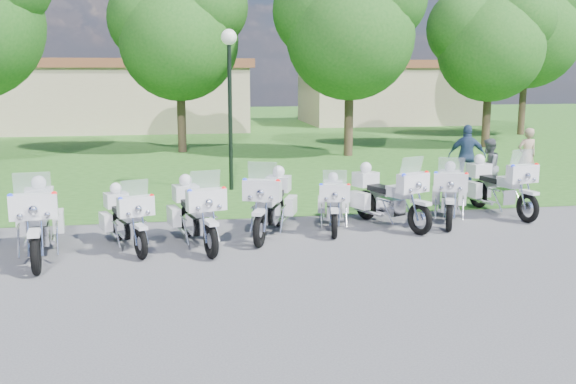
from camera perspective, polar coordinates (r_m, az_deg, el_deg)
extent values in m
plane|color=#4D4D52|center=(12.46, 4.76, -5.19)|extent=(100.00, 100.00, 0.00)
cube|color=#2A5A1C|center=(38.86, -5.34, 5.61)|extent=(100.00, 48.00, 0.01)
torus|color=black|center=(11.67, -21.51, -5.18)|extent=(0.24, 0.74, 0.72)
torus|color=black|center=(13.45, -21.03, -3.11)|extent=(0.24, 0.74, 0.72)
cube|color=silver|center=(11.56, -21.64, -3.40)|extent=(0.26, 0.50, 0.08)
cube|color=silver|center=(11.74, -21.69, -1.19)|extent=(0.81, 0.36, 0.43)
cube|color=silver|center=(11.74, -21.80, 0.68)|extent=(0.62, 0.21, 0.41)
sphere|color=red|center=(11.62, -20.08, -0.17)|extent=(0.10, 0.10, 0.10)
sphere|color=#1426E5|center=(11.67, -23.47, -0.36)|extent=(0.10, 0.10, 0.10)
cube|color=silver|center=(12.55, -21.29, -3.47)|extent=(0.45, 0.65, 0.37)
cube|color=silver|center=(12.22, -21.47, -2.04)|extent=(0.42, 0.60, 0.24)
cube|color=black|center=(12.79, -21.31, -1.58)|extent=(0.46, 0.71, 0.13)
cube|color=silver|center=(13.24, -19.72, -2.42)|extent=(0.27, 0.58, 0.39)
cube|color=silver|center=(13.28, -22.52, -2.57)|extent=(0.27, 0.58, 0.39)
cube|color=silver|center=(13.35, -21.20, -0.42)|extent=(0.57, 0.50, 0.35)
sphere|color=silver|center=(13.31, -21.29, 0.77)|extent=(0.28, 0.28, 0.28)
torus|color=black|center=(12.07, -12.95, -4.47)|extent=(0.32, 0.61, 0.61)
torus|color=black|center=(13.51, -14.88, -2.93)|extent=(0.32, 0.61, 0.61)
cube|color=silver|center=(11.97, -12.99, -3.02)|extent=(0.29, 0.43, 0.06)
cube|color=silver|center=(12.11, -13.37, -1.24)|extent=(0.69, 0.43, 0.36)
cube|color=silver|center=(12.11, -13.51, 0.28)|extent=(0.52, 0.28, 0.34)
sphere|color=red|center=(12.11, -12.02, -0.35)|extent=(0.08, 0.08, 0.08)
sphere|color=#1426E5|center=(11.95, -14.67, -0.62)|extent=(0.08, 0.08, 0.08)
cube|color=silver|center=(12.78, -14.02, -3.17)|extent=(0.46, 0.58, 0.31)
cube|color=silver|center=(12.50, -13.81, -1.96)|extent=(0.44, 0.54, 0.20)
cube|color=black|center=(12.97, -14.41, -1.62)|extent=(0.48, 0.64, 0.11)
cube|color=silver|center=(13.42, -13.64, -2.29)|extent=(0.32, 0.50, 0.33)
cube|color=silver|center=(13.29, -15.90, -2.53)|extent=(0.32, 0.50, 0.33)
cube|color=silver|center=(13.43, -15.02, -0.68)|extent=(0.53, 0.49, 0.29)
sphere|color=silver|center=(13.38, -15.07, 0.31)|extent=(0.24, 0.24, 0.24)
torus|color=black|center=(11.88, -6.87, -4.34)|extent=(0.29, 0.69, 0.68)
torus|color=black|center=(13.49, -8.98, -2.58)|extent=(0.29, 0.69, 0.68)
cube|color=silver|center=(11.78, -6.88, -2.70)|extent=(0.28, 0.48, 0.07)
cube|color=silver|center=(11.94, -7.27, -0.69)|extent=(0.76, 0.41, 0.40)
cube|color=silver|center=(11.93, -7.39, 1.03)|extent=(0.58, 0.25, 0.38)
sphere|color=red|center=(11.94, -5.72, 0.28)|extent=(0.09, 0.09, 0.09)
sphere|color=#1426E5|center=(11.76, -8.72, 0.05)|extent=(0.09, 0.09, 0.09)
cube|color=silver|center=(12.68, -8.03, -2.85)|extent=(0.47, 0.63, 0.34)
cube|color=silver|center=(12.37, -7.77, -1.50)|extent=(0.44, 0.59, 0.22)
cube|color=black|center=(12.89, -8.44, -1.11)|extent=(0.48, 0.69, 0.12)
cube|color=silver|center=(13.39, -7.58, -1.89)|extent=(0.30, 0.55, 0.36)
cube|color=silver|center=(13.24, -10.11, -2.10)|extent=(0.30, 0.55, 0.36)
cube|color=silver|center=(13.40, -9.09, -0.07)|extent=(0.57, 0.51, 0.32)
sphere|color=silver|center=(13.35, -9.12, 1.04)|extent=(0.26, 0.26, 0.26)
torus|color=black|center=(12.56, -2.54, -3.40)|extent=(0.38, 0.70, 0.70)
torus|color=black|center=(14.24, -0.86, -1.71)|extent=(0.38, 0.70, 0.70)
cube|color=silver|center=(12.45, -2.58, -1.80)|extent=(0.34, 0.50, 0.07)
cube|color=silver|center=(12.63, -2.32, 0.16)|extent=(0.79, 0.50, 0.42)
cube|color=silver|center=(12.62, -2.26, 1.84)|extent=(0.59, 0.33, 0.39)
sphere|color=red|center=(12.46, -0.90, 0.95)|extent=(0.09, 0.09, 0.09)
sphere|color=#1426E5|center=(12.61, -3.86, 1.04)|extent=(0.09, 0.09, 0.09)
cube|color=silver|center=(13.39, -1.63, -1.96)|extent=(0.54, 0.67, 0.35)
cube|color=silver|center=(13.07, -1.88, -0.64)|extent=(0.51, 0.63, 0.23)
cube|color=black|center=(13.61, -1.35, -0.27)|extent=(0.56, 0.73, 0.12)
cube|color=silver|center=(13.99, 0.25, -1.19)|extent=(0.37, 0.57, 0.37)
cube|color=silver|center=(14.12, -2.24, -1.09)|extent=(0.37, 0.57, 0.37)
cube|color=silver|center=(14.15, -0.84, 0.75)|extent=(0.62, 0.57, 0.33)
sphere|color=silver|center=(14.10, -0.85, 1.83)|extent=(0.27, 0.27, 0.27)
torus|color=black|center=(13.23, 4.15, -2.93)|extent=(0.24, 0.60, 0.59)
torus|color=black|center=(14.69, 4.00, -1.56)|extent=(0.24, 0.60, 0.59)
cube|color=silver|center=(13.14, 4.17, -1.64)|extent=(0.24, 0.41, 0.06)
cube|color=silver|center=(13.29, 4.16, -0.07)|extent=(0.66, 0.34, 0.35)
cube|color=silver|center=(13.29, 4.18, 1.28)|extent=(0.50, 0.21, 0.33)
sphere|color=red|center=(13.22, 5.40, 0.59)|extent=(0.08, 0.08, 0.08)
sphere|color=#1426E5|center=(13.21, 2.96, 0.61)|extent=(0.08, 0.08, 0.08)
cube|color=silver|center=(13.95, 4.08, -1.77)|extent=(0.40, 0.55, 0.30)
cube|color=silver|center=(13.68, 4.12, -0.70)|extent=(0.37, 0.51, 0.19)
cube|color=black|center=(14.15, 4.07, -0.39)|extent=(0.41, 0.60, 0.11)
cube|color=silver|center=(14.54, 5.06, -1.10)|extent=(0.25, 0.48, 0.32)
cube|color=silver|center=(14.52, 2.98, -1.09)|extent=(0.25, 0.48, 0.32)
cube|color=silver|center=(14.61, 4.03, 0.45)|extent=(0.49, 0.44, 0.28)
sphere|color=silver|center=(14.57, 4.04, 1.34)|extent=(0.23, 0.23, 0.23)
torus|color=black|center=(13.77, 11.63, -2.37)|extent=(0.40, 0.68, 0.69)
torus|color=black|center=(15.02, 6.93, -1.15)|extent=(0.40, 0.68, 0.69)
cube|color=silver|center=(13.68, 11.74, -0.92)|extent=(0.35, 0.49, 0.07)
cube|color=silver|center=(13.79, 11.05, 0.80)|extent=(0.78, 0.52, 0.41)
cube|color=silver|center=(13.78, 10.92, 2.31)|extent=(0.58, 0.34, 0.39)
sphere|color=red|center=(13.95, 12.22, 1.68)|extent=(0.09, 0.09, 0.09)
sphere|color=#1426E5|center=(13.49, 10.26, 1.45)|extent=(0.09, 0.09, 0.09)
cube|color=silver|center=(14.37, 9.14, -1.24)|extent=(0.55, 0.67, 0.35)
cube|color=silver|center=(14.13, 9.85, 0.02)|extent=(0.51, 0.62, 0.23)
cube|color=black|center=(14.53, 8.36, 0.27)|extent=(0.57, 0.72, 0.12)
cube|color=silver|center=(15.07, 8.22, -0.46)|extent=(0.38, 0.56, 0.37)
cube|color=silver|center=(14.68, 6.42, -0.72)|extent=(0.38, 0.56, 0.37)
cube|color=silver|center=(14.94, 6.91, 1.15)|extent=(0.62, 0.57, 0.33)
sphere|color=silver|center=(14.90, 6.93, 2.16)|extent=(0.27, 0.27, 0.27)
torus|color=black|center=(14.20, 14.14, -2.13)|extent=(0.38, 0.66, 0.67)
torus|color=black|center=(15.85, 14.09, -0.81)|extent=(0.38, 0.66, 0.67)
cube|color=silver|center=(14.11, 14.21, -0.77)|extent=(0.34, 0.47, 0.07)
cube|color=silver|center=(14.29, 14.26, 0.87)|extent=(0.75, 0.50, 0.40)
cube|color=silver|center=(14.29, 14.33, 2.28)|extent=(0.56, 0.33, 0.37)
sphere|color=red|center=(14.21, 15.58, 1.52)|extent=(0.09, 0.09, 0.09)
sphere|color=#1426E5|center=(14.20, 13.02, 1.63)|extent=(0.09, 0.09, 0.09)
cube|color=silver|center=(15.02, 14.13, -0.98)|extent=(0.53, 0.65, 0.34)
cube|color=silver|center=(14.72, 14.20, 0.17)|extent=(0.50, 0.60, 0.22)
cube|color=black|center=(15.25, 14.18, 0.45)|extent=(0.55, 0.70, 0.12)
cube|color=silver|center=(15.68, 15.21, -0.36)|extent=(0.37, 0.55, 0.36)
cube|color=silver|center=(15.67, 13.03, -0.26)|extent=(0.37, 0.55, 0.36)
cube|color=silver|center=(15.78, 14.19, 1.30)|extent=(0.60, 0.55, 0.32)
sphere|color=silver|center=(15.74, 14.23, 2.23)|extent=(0.26, 0.26, 0.26)
torus|color=black|center=(15.57, 20.52, -1.32)|extent=(0.27, 0.71, 0.70)
torus|color=black|center=(16.90, 16.56, -0.19)|extent=(0.27, 0.71, 0.70)
cube|color=silver|center=(15.49, 20.66, -0.02)|extent=(0.27, 0.49, 0.07)
cube|color=silver|center=(15.62, 20.12, 1.53)|extent=(0.78, 0.39, 0.42)
cube|color=silver|center=(15.61, 20.05, 2.88)|extent=(0.60, 0.24, 0.39)
sphere|color=red|center=(15.77, 21.22, 2.26)|extent=(0.09, 0.09, 0.09)
sphere|color=#1426E5|center=(15.33, 19.38, 2.16)|extent=(0.09, 0.09, 0.09)
cube|color=silver|center=(16.22, 18.44, -0.29)|extent=(0.46, 0.64, 0.35)
cube|color=silver|center=(15.97, 19.08, 0.84)|extent=(0.43, 0.60, 0.23)
cube|color=black|center=(16.39, 17.82, 1.08)|extent=(0.47, 0.70, 0.12)
cube|color=silver|center=(16.94, 17.74, 0.38)|extent=(0.29, 0.57, 0.37)
cube|color=silver|center=(16.56, 16.06, 0.24)|extent=(0.29, 0.57, 0.37)
cube|color=silver|center=(16.82, 16.60, 1.88)|extent=(0.57, 0.51, 0.33)
sphere|color=silver|center=(16.78, 16.65, 2.79)|extent=(0.27, 0.27, 0.27)
cylinder|color=black|center=(18.48, -5.16, 6.58)|extent=(0.12, 0.12, 4.19)
sphere|color=white|center=(18.46, -5.28, 13.56)|extent=(0.44, 0.44, 0.44)
cylinder|color=#38281C|center=(27.67, -9.46, 7.00)|extent=(0.36, 0.36, 3.39)
sphere|color=#1A5417|center=(27.65, -9.65, 13.07)|extent=(4.93, 4.93, 4.93)
sphere|color=#1A5417|center=(28.10, -11.99, 14.84)|extent=(3.70, 3.70, 3.70)
sphere|color=#1A5417|center=(27.47, -7.23, 16.05)|extent=(3.39, 3.39, 3.39)
cylinder|color=#38281C|center=(26.23, 5.43, 7.04)|extent=(0.36, 0.36, 3.52)
sphere|color=#1A5417|center=(26.22, 5.55, 13.68)|extent=(5.12, 5.12, 5.12)
sphere|color=#1A5417|center=(26.40, 2.91, 15.78)|extent=(3.84, 3.84, 3.84)
cylinder|color=#38281C|center=(30.50, 17.25, 6.83)|extent=(0.36, 0.36, 3.22)
sphere|color=#1A5417|center=(30.46, 17.55, 12.05)|extent=(4.68, 4.68, 4.68)
sphere|color=#1A5417|center=(30.38, 15.55, 13.81)|extent=(3.51, 3.51, 3.51)
sphere|color=#1A5417|center=(30.79, 19.81, 14.35)|extent=(3.22, 3.22, 3.22)
cylinder|color=#38281C|center=(37.25, 20.14, 7.79)|extent=(0.36, 0.36, 3.89)
sphere|color=#1A5417|center=(37.27, 20.48, 12.94)|extent=(5.65, 5.65, 5.65)
sphere|color=#1A5417|center=(37.13, 18.53, 14.71)|extent=(4.24, 4.24, 4.24)
sphere|color=#1A5417|center=(37.76, 22.72, 15.18)|extent=(3.89, 3.89, 3.89)
cube|color=tan|center=(39.73, -14.25, 8.04)|extent=(14.00, 8.00, 3.60)
cube|color=brown|center=(39.70, -14.39, 11.00)|extent=(14.56, 8.32, 0.50)
cube|color=tan|center=(43.93, 8.90, 8.46)|extent=(11.00, 7.00, 3.60)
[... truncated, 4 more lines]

